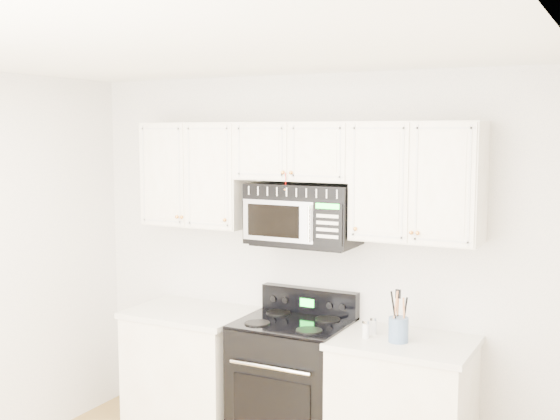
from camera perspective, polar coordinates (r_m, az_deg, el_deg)
The scene contains 9 objects.
room at distance 3.50m, azimuth -9.90°, elevation -8.72°, with size 3.51×3.51×2.61m.
base_cabinet_left at distance 5.32m, azimuth -7.19°, elevation -13.21°, with size 0.86×0.65×0.92m.
base_cabinet_right at distance 4.66m, azimuth 9.96°, elevation -16.15°, with size 0.86×0.65×0.92m.
range at distance 4.91m, azimuth 1.07°, elevation -14.13°, with size 0.72×0.66×1.11m.
upper_cabinets at distance 4.75m, azimuth 1.58°, elevation 3.10°, with size 2.44×0.37×0.75m.
microwave at distance 4.73m, azimuth 1.90°, elevation -0.31°, with size 0.74×0.42×0.41m.
utensil_crock at distance 4.42m, azimuth 9.60°, elevation -9.46°, with size 0.12×0.12×0.33m.
shaker_salt at distance 4.56m, azimuth 7.61°, elevation -9.31°, with size 0.05×0.05×0.11m.
shaker_pepper at distance 4.48m, azimuth 6.99°, elevation -9.58°, with size 0.05×0.05×0.11m.
Camera 1 is at (2.05, -2.69, 2.21)m, focal length 45.00 mm.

